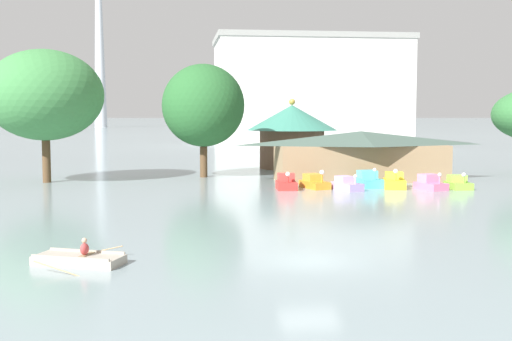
{
  "coord_description": "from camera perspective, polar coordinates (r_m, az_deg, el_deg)",
  "views": [
    {
      "loc": [
        -5.4,
        -26.04,
        6.1
      ],
      "look_at": [
        -0.62,
        13.16,
        2.66
      ],
      "focal_mm": 45.74,
      "sensor_mm": 36.0,
      "label": 1
    }
  ],
  "objects": [
    {
      "name": "pedal_boat_lavender",
      "position": [
        52.68,
        7.93,
        -1.23
      ],
      "size": [
        2.23,
        3.1,
        1.37
      ],
      "rotation": [
        0.0,
        0.0,
        -1.23
      ],
      "color": "#B299D8",
      "rests_on": "ground"
    },
    {
      "name": "shoreline_tree_mid",
      "position": [
        62.84,
        -4.63,
        5.68
      ],
      "size": [
        7.89,
        7.89,
        10.85
      ],
      "color": "brown",
      "rests_on": "ground"
    },
    {
      "name": "pedal_boat_yellow",
      "position": [
        54.78,
        12.0,
        -0.96
      ],
      "size": [
        2.37,
        3.25,
        1.69
      ],
      "rotation": [
        0.0,
        0.0,
        -1.83
      ],
      "color": "yellow",
      "rests_on": "ground"
    },
    {
      "name": "pedal_boat_lime",
      "position": [
        55.63,
        17.26,
        -1.08
      ],
      "size": [
        1.63,
        2.55,
        1.42
      ],
      "rotation": [
        0.0,
        0.0,
        -1.6
      ],
      "color": "#8CCC3F",
      "rests_on": "ground"
    },
    {
      "name": "pedal_boat_orange",
      "position": [
        53.81,
        5.13,
        -1.05
      ],
      "size": [
        2.21,
        3.28,
        1.61
      ],
      "rotation": [
        0.0,
        0.0,
        -1.29
      ],
      "color": "orange",
      "rests_on": "ground"
    },
    {
      "name": "pedal_boat_pink",
      "position": [
        54.51,
        14.98,
        -1.1
      ],
      "size": [
        2.3,
        2.93,
        1.45
      ],
      "rotation": [
        0.0,
        0.0,
        -1.25
      ],
      "color": "pink",
      "rests_on": "ground"
    },
    {
      "name": "shoreline_tree_tall_left",
      "position": [
        60.71,
        -18.0,
        6.28
      ],
      "size": [
        10.3,
        10.3,
        11.76
      ],
      "color": "brown",
      "rests_on": "ground"
    },
    {
      "name": "green_roof_pavilion",
      "position": [
        73.25,
        3.16,
        3.43
      ],
      "size": [
        10.11,
        10.11,
        7.79
      ],
      "color": "brown",
      "rests_on": "ground"
    },
    {
      "name": "pedal_boat_red",
      "position": [
        52.76,
        2.67,
        -1.1
      ],
      "size": [
        1.68,
        2.38,
        1.52
      ],
      "rotation": [
        0.0,
        0.0,
        -1.62
      ],
      "color": "red",
      "rests_on": "ground"
    },
    {
      "name": "rowboat_with_rower",
      "position": [
        27.67,
        -15.22,
        -7.49
      ],
      "size": [
        3.89,
        4.03,
        1.16
      ],
      "rotation": [
        0.0,
        0.0,
        2.76
      ],
      "color": "#ADA393",
      "rests_on": "ground"
    },
    {
      "name": "boathouse",
      "position": [
        60.11,
        9.14,
        1.36
      ],
      "size": [
        16.49,
        5.98,
        4.53
      ],
      "color": "#9E7F5B",
      "rests_on": "ground"
    },
    {
      "name": "pedal_boat_cyan",
      "position": [
        55.23,
        9.81,
        -0.86
      ],
      "size": [
        1.99,
        3.0,
        1.7
      ],
      "rotation": [
        0.0,
        0.0,
        -1.45
      ],
      "color": "#4CB7CC",
      "rests_on": "ground"
    },
    {
      "name": "background_building_block",
      "position": [
        125.36,
        4.71,
        6.88
      ],
      "size": [
        35.89,
        19.25,
        20.56
      ],
      "color": "silver",
      "rests_on": "ground"
    },
    {
      "name": "ground_plane",
      "position": [
        27.28,
        4.7,
        -7.96
      ],
      "size": [
        2000.0,
        2000.0,
        0.0
      ],
      "primitive_type": "plane",
      "color": "gray"
    }
  ]
}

